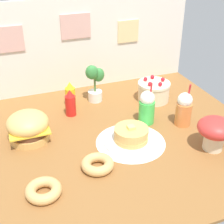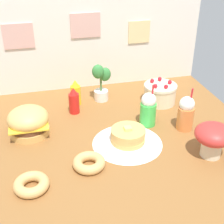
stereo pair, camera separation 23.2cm
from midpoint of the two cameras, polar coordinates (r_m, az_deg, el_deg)
ground_plane at (r=2.27m, az=1.73°, el=-4.88°), size 2.18×1.79×0.02m
back_wall at (r=2.87m, az=-3.01°, el=11.99°), size 2.18×0.04×0.81m
doily_mat at (r=2.22m, az=5.75°, el=-5.66°), size 0.48×0.48×0.00m
burger at (r=2.31m, az=-11.91°, el=-1.75°), size 0.29×0.29×0.21m
pancake_stack at (r=2.19m, az=5.85°, el=-4.63°), size 0.37×0.37×0.13m
layer_cake at (r=2.74m, az=10.95°, el=3.21°), size 0.27×0.27×0.20m
ketchup_bottle at (r=2.53m, az=-4.21°, el=1.86°), size 0.08×0.08×0.22m
mustard_bottle at (r=2.66m, az=-4.02°, el=3.32°), size 0.08×0.08×0.22m
cream_soda_cup at (r=2.39m, az=9.24°, el=0.41°), size 0.12×0.12×0.33m
orange_float_cup at (r=2.39m, az=15.74°, el=-0.30°), size 0.12×0.12×0.33m
donut_pink_glaze at (r=1.88m, az=-10.70°, el=-12.65°), size 0.20×0.20×0.06m
donut_chocolate at (r=1.99m, az=-0.77°, el=-9.12°), size 0.20×0.20×0.06m
potted_plant at (r=2.69m, az=0.43°, el=5.54°), size 0.16×0.13×0.33m
mushroom_stool at (r=2.16m, az=20.56°, el=-4.30°), size 0.24×0.24×0.23m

